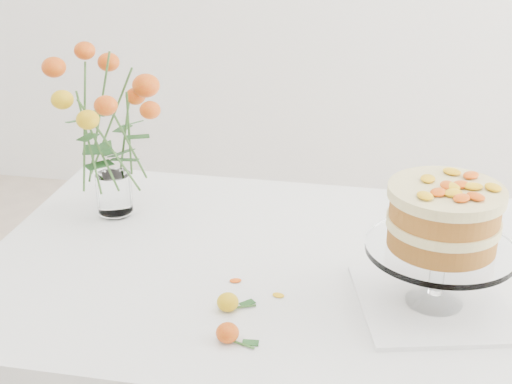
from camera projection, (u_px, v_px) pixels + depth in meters
table at (297, 295)px, 1.63m from camera, size 1.43×0.93×0.76m
napkin at (434, 303)px, 1.44m from camera, size 0.36×0.36×0.01m
cake_stand at (443, 223)px, 1.37m from camera, size 0.29×0.29×0.26m
rose_vase at (108, 117)px, 1.72m from camera, size 0.38×0.38×0.45m
loose_rose_near at (228, 302)px, 1.42m from camera, size 0.08×0.05×0.04m
loose_rose_far at (228, 333)px, 1.32m from camera, size 0.08×0.04×0.04m
stray_petal_a at (235, 281)px, 1.53m from camera, size 0.03×0.02×0.00m
stray_petal_b at (278, 295)px, 1.47m from camera, size 0.03×0.02×0.00m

